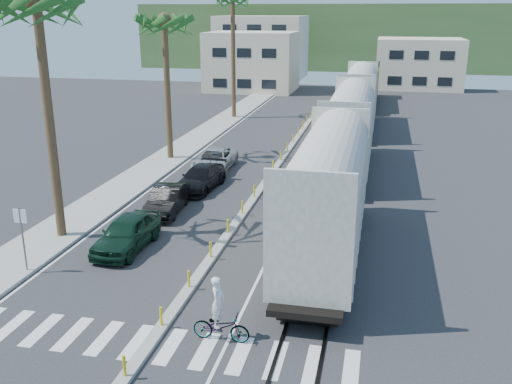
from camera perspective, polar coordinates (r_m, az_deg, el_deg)
ground at (r=21.80m, az=-8.42°, el=-12.04°), size 140.00×140.00×0.00m
sidewalk at (r=46.61m, az=-7.47°, el=4.28°), size 3.00×90.00×0.15m
rails at (r=46.90m, az=9.59°, el=4.21°), size 1.56×100.00×0.06m
median at (r=39.69m, az=1.70°, el=2.08°), size 0.45×60.00×0.85m
crosswalk at (r=20.22m, az=-10.47°, el=-14.71°), size 14.00×2.20×0.01m
lane_markings at (r=44.90m, az=0.21°, el=3.82°), size 9.42×90.00×0.01m
freight_train at (r=45.36m, az=9.70°, el=7.46°), size 3.00×60.94×5.85m
palm_trees at (r=43.08m, az=-8.60°, el=17.56°), size 3.50×37.20×13.75m
street_sign at (r=25.85m, az=-22.37°, el=-3.55°), size 0.60×0.08×3.00m
buildings at (r=90.51m, az=3.94°, el=13.57°), size 38.00×27.00×10.00m
hillside at (r=117.92m, az=9.31°, el=15.12°), size 80.00×20.00×12.00m
car_lead at (r=27.45m, az=-12.79°, el=-4.01°), size 2.13×4.82×1.61m
car_second at (r=31.98m, az=-8.88°, el=-0.78°), size 2.31×4.74×1.48m
car_third at (r=35.93m, az=-5.56°, el=1.40°), size 2.87×5.36×1.46m
car_rear at (r=40.41m, az=-4.16°, el=3.27°), size 2.65×5.37×1.47m
cyclist at (r=19.76m, az=-3.58°, el=-12.67°), size 0.83×2.01×2.36m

